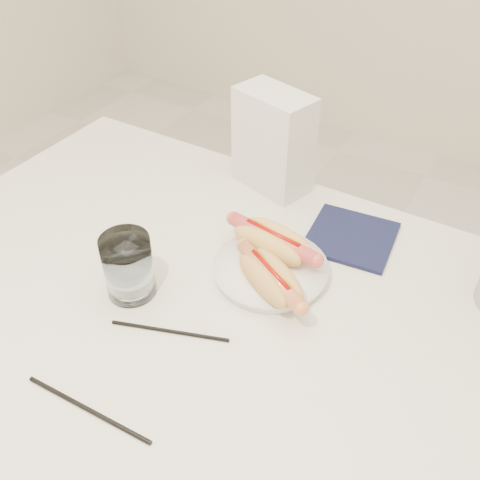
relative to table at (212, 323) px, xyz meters
The scene contains 9 objects.
table is the anchor object (origin of this frame).
plate 0.14m from the table, 61.69° to the left, with size 0.19×0.19×0.02m, color white.
hotdog_left 0.18m from the table, 74.83° to the left, with size 0.18×0.09×0.05m.
hotdog_right 0.14m from the table, 37.09° to the left, with size 0.16×0.12×0.05m.
water_glass 0.18m from the table, 156.40° to the right, with size 0.08×0.08×0.11m, color silver.
chopstick_near 0.11m from the table, 98.95° to the right, with size 0.01×0.01×0.19m, color black.
chopstick_far 0.27m from the table, 95.79° to the right, with size 0.01×0.01×0.21m, color black.
napkin_box 0.39m from the table, 102.51° to the left, with size 0.16×0.09×0.21m, color silver.
navy_napkin 0.31m from the table, 62.50° to the left, with size 0.15×0.15×0.01m, color #101434.
Camera 1 is at (0.37, -0.52, 1.40)m, focal length 40.72 mm.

